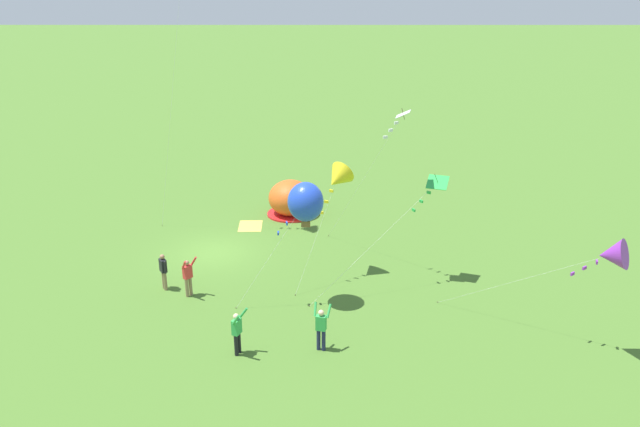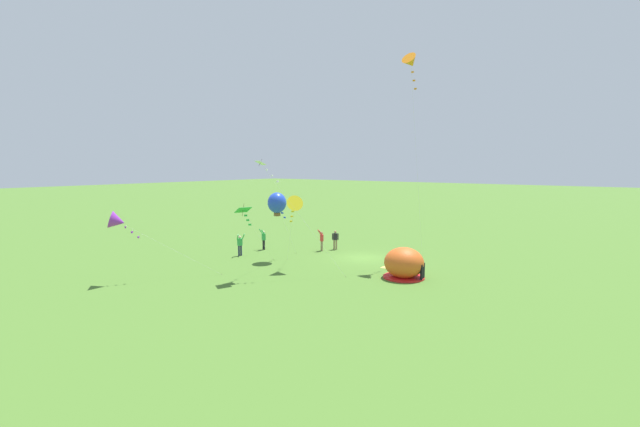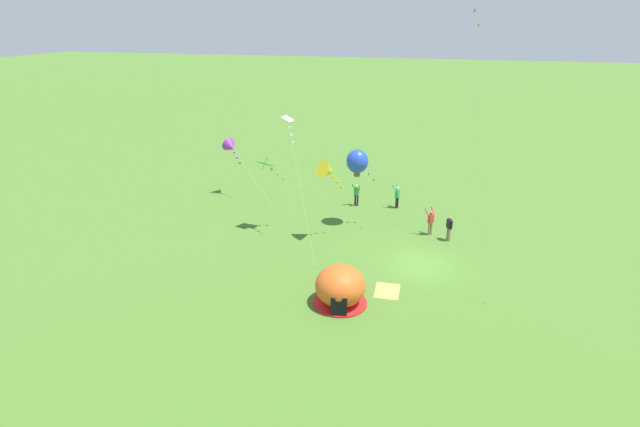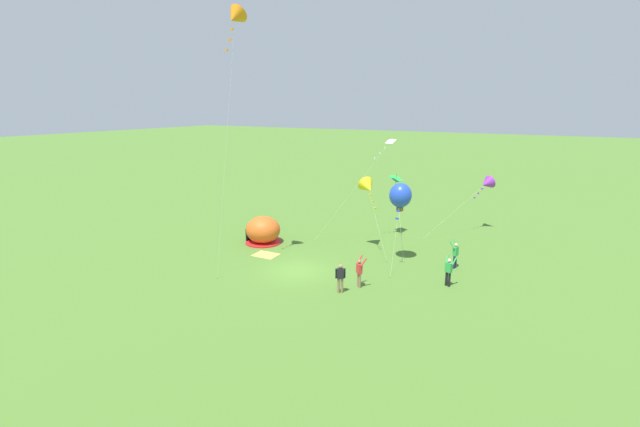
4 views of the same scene
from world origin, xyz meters
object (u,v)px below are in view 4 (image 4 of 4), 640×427
(popup_tent, at_px, (263,230))
(kite_yellow, at_px, (368,187))
(kite_purple, at_px, (486,184))
(kite_orange, at_px, (235,17))
(person_flying_kite, at_px, (455,254))
(kite_blue, at_px, (400,195))
(person_far_back, at_px, (449,270))
(person_arms_raised, at_px, (359,271))
(person_center_field, at_px, (340,277))
(kite_white, at_px, (386,147))
(kite_green, at_px, (396,181))

(popup_tent, height_order, kite_yellow, kite_yellow)
(kite_purple, xyz_separation_m, kite_yellow, (-6.71, -9.63, 0.68))
(kite_orange, bearing_deg, person_flying_kite, 28.07)
(kite_blue, bearing_deg, person_far_back, -31.91)
(person_arms_raised, xyz_separation_m, kite_orange, (-7.94, -0.64, 14.38))
(person_flying_kite, relative_size, kite_yellow, 0.35)
(popup_tent, xyz_separation_m, person_center_field, (9.37, -5.29, -0.03))
(kite_white, bearing_deg, person_flying_kite, -27.53)
(kite_blue, bearing_deg, kite_yellow, 154.87)
(kite_blue, relative_size, kite_purple, 0.90)
(kite_green, relative_size, kite_yellow, 1.15)
(kite_purple, bearing_deg, kite_blue, -109.08)
(popup_tent, height_order, person_far_back, popup_tent)
(kite_purple, bearing_deg, kite_yellow, -124.89)
(person_far_back, bearing_deg, kite_purple, 90.77)
(person_flying_kite, height_order, kite_blue, kite_blue)
(popup_tent, relative_size, kite_yellow, 0.51)
(kite_blue, bearing_deg, popup_tent, -173.74)
(person_far_back, relative_size, person_arms_raised, 1.00)
(person_arms_raised, height_order, kite_green, kite_green)
(person_far_back, height_order, kite_white, kite_white)
(person_arms_raised, distance_m, kite_orange, 16.44)
(popup_tent, distance_m, kite_orange, 15.27)
(kite_white, distance_m, kite_orange, 13.94)
(person_far_back, bearing_deg, kite_green, 127.63)
(kite_blue, xyz_separation_m, kite_yellow, (-2.91, 1.37, 0.07))
(person_flying_kite, xyz_separation_m, kite_yellow, (-6.61, 0.72, 3.71))
(person_far_back, relative_size, kite_green, 0.30)
(kite_orange, bearing_deg, kite_green, 61.56)
(person_flying_kite, distance_m, kite_orange, 19.93)
(person_arms_raised, xyz_separation_m, kite_green, (-1.72, 10.84, 3.53))
(person_arms_raised, xyz_separation_m, kite_purple, (4.35, 16.21, 3.03))
(kite_purple, distance_m, kite_yellow, 11.76)
(kite_yellow, bearing_deg, kite_green, 81.37)
(person_arms_raised, height_order, kite_purple, kite_purple)
(person_center_field, height_order, person_flying_kite, person_flying_kite)
(person_flying_kite, distance_m, kite_purple, 10.79)
(kite_orange, bearing_deg, kite_white, 59.18)
(person_center_field, distance_m, kite_green, 12.63)
(kite_blue, xyz_separation_m, kite_green, (-2.27, 5.63, -0.11))
(kite_white, distance_m, kite_green, 3.31)
(kite_orange, bearing_deg, person_far_back, 15.14)
(person_flying_kite, height_order, kite_orange, kite_orange)
(person_arms_raised, bearing_deg, kite_orange, -175.39)
(kite_blue, xyz_separation_m, kite_purple, (3.80, 10.99, -0.61))
(kite_green, bearing_deg, person_far_back, -52.37)
(kite_green, height_order, kite_orange, kite_orange)
(person_center_field, distance_m, person_flying_kite, 8.60)
(popup_tent, relative_size, person_center_field, 1.63)
(popup_tent, bearing_deg, kite_purple, 40.26)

